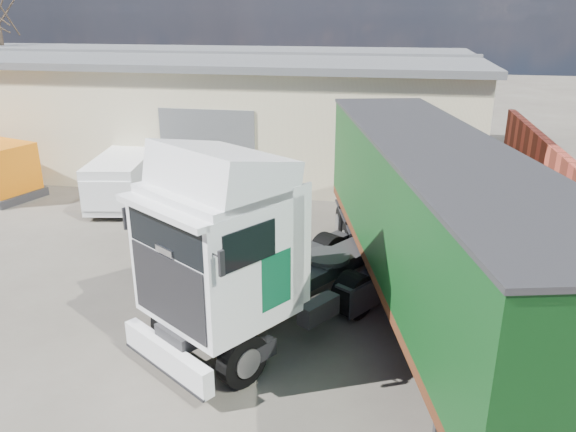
# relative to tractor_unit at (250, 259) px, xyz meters

# --- Properties ---
(ground) EXTENTS (120.00, 120.00, 0.00)m
(ground) POSITION_rel_tractor_unit_xyz_m (-2.34, 0.37, -2.05)
(ground) COLOR #2C2923
(ground) RESTS_ON ground
(warehouse) EXTENTS (30.60, 12.60, 5.42)m
(warehouse) POSITION_rel_tractor_unit_xyz_m (-8.34, 16.37, 0.61)
(warehouse) COLOR beige
(warehouse) RESTS_ON ground
(tractor_unit) EXTENTS (6.29, 7.44, 4.88)m
(tractor_unit) POSITION_rel_tractor_unit_xyz_m (0.00, 0.00, 0.00)
(tractor_unit) COLOR black
(tractor_unit) RESTS_ON ground
(box_trailer) EXTENTS (5.98, 13.96, 4.54)m
(box_trailer) POSITION_rel_tractor_unit_xyz_m (4.06, 1.60, 0.72)
(box_trailer) COLOR #2D2D30
(box_trailer) RESTS_ON ground
(panel_van) EXTENTS (2.66, 4.99, 1.94)m
(panel_van) POSITION_rel_tractor_unit_xyz_m (-7.30, 8.62, -1.05)
(panel_van) COLOR black
(panel_van) RESTS_ON ground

